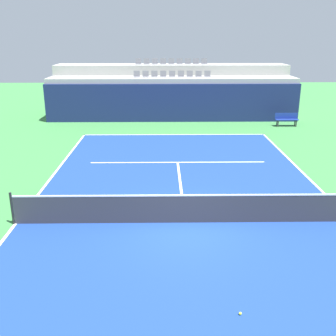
% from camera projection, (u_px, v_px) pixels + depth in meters
% --- Properties ---
extents(ground_plane, '(80.00, 80.00, 0.00)m').
position_uv_depth(ground_plane, '(185.00, 223.00, 12.85)').
color(ground_plane, '#387A3D').
extents(court_surface, '(11.00, 24.00, 0.01)m').
position_uv_depth(court_surface, '(185.00, 223.00, 12.85)').
color(court_surface, navy).
rests_on(court_surface, ground_plane).
extents(baseline_far, '(11.00, 0.10, 0.00)m').
position_uv_depth(baseline_far, '(174.00, 135.00, 24.18)').
color(baseline_far, white).
rests_on(baseline_far, court_surface).
extents(sideline_left, '(0.10, 24.00, 0.00)m').
position_uv_depth(sideline_left, '(16.00, 224.00, 12.77)').
color(sideline_left, white).
rests_on(sideline_left, court_surface).
extents(service_line_far, '(8.26, 0.10, 0.00)m').
position_uv_depth(service_line_far, '(178.00, 162.00, 18.92)').
color(service_line_far, white).
rests_on(service_line_far, court_surface).
extents(centre_service_line, '(0.10, 6.40, 0.00)m').
position_uv_depth(centre_service_line, '(181.00, 187.00, 15.88)').
color(centre_service_line, white).
rests_on(centre_service_line, court_surface).
extents(back_wall, '(17.53, 0.30, 2.59)m').
position_uv_depth(back_wall, '(173.00, 103.00, 27.48)').
color(back_wall, navy).
rests_on(back_wall, ground_plane).
extents(stands_tier_lower, '(17.53, 2.40, 2.92)m').
position_uv_depth(stands_tier_lower, '(172.00, 98.00, 28.71)').
color(stands_tier_lower, '#9E9E99').
rests_on(stands_tier_lower, ground_plane).
extents(stands_tier_upper, '(17.53, 2.40, 3.64)m').
position_uv_depth(stands_tier_upper, '(171.00, 88.00, 30.87)').
color(stands_tier_upper, '#9E9E99').
rests_on(stands_tier_upper, ground_plane).
extents(seating_row_lower, '(5.48, 0.44, 0.44)m').
position_uv_depth(seating_row_lower, '(172.00, 75.00, 28.29)').
color(seating_row_lower, slate).
rests_on(seating_row_lower, stands_tier_lower).
extents(seating_row_upper, '(5.48, 0.44, 0.44)m').
position_uv_depth(seating_row_upper, '(171.00, 63.00, 30.34)').
color(seating_row_upper, slate).
rests_on(seating_row_upper, stands_tier_upper).
extents(tennis_net, '(11.08, 0.08, 1.07)m').
position_uv_depth(tennis_net, '(185.00, 208.00, 12.69)').
color(tennis_net, black).
rests_on(tennis_net, court_surface).
extents(player_bench, '(1.50, 0.40, 0.85)m').
position_uv_depth(player_bench, '(287.00, 118.00, 26.37)').
color(player_bench, navy).
rests_on(player_bench, ground_plane).
extents(tennis_ball_0, '(0.07, 0.07, 0.07)m').
position_uv_depth(tennis_ball_0, '(240.00, 314.00, 8.60)').
color(tennis_ball_0, '#CCE033').
rests_on(tennis_ball_0, court_surface).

